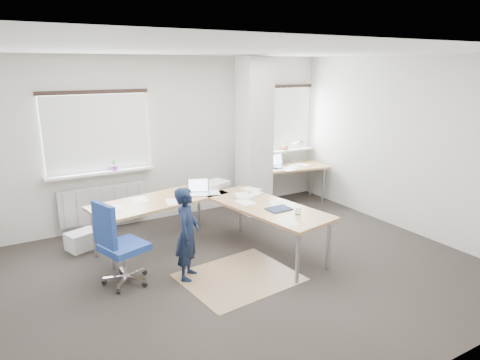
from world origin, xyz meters
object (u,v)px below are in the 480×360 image
person (187,234)px  task_chair (122,261)px  desk_main (214,204)px  desk_side (291,168)px

person → task_chair: bearing=110.8°
desk_main → person: bearing=-147.6°
desk_main → desk_side: (2.33, 1.27, -0.01)m
task_chair → desk_side: bearing=5.5°
desk_side → person: bearing=-137.8°
desk_main → desk_side: size_ratio=1.88×
desk_main → task_chair: task_chair is taller
desk_main → task_chair: 1.58m
desk_side → person: 3.59m
task_chair → desk_main: bearing=-3.1°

